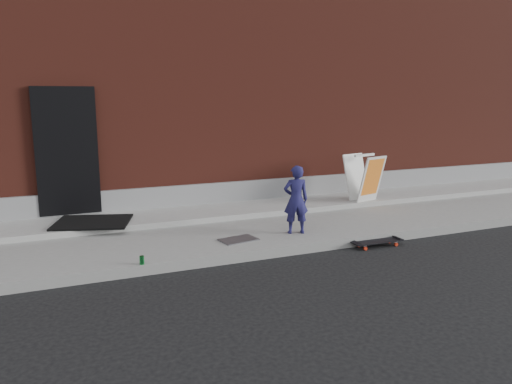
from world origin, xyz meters
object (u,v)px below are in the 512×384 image
pizza_sign (364,177)px  child (296,200)px  skateboard (378,242)px  soda_can (142,260)px

pizza_sign → child: bearing=-149.3°
skateboard → soda_can: bearing=177.4°
pizza_sign → soda_can: pizza_sign is taller
skateboard → pizza_sign: 2.50m
child → pizza_sign: bearing=-134.8°
skateboard → soda_can: size_ratio=7.28×
skateboard → soda_can: 3.69m
soda_can → child: bearing=12.5°
pizza_sign → skateboard: bearing=-119.6°
child → soda_can: 2.71m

